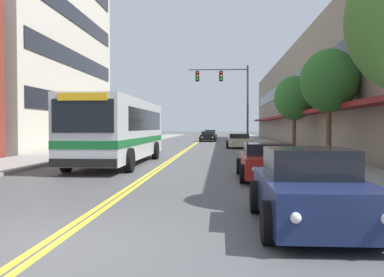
# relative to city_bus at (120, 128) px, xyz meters

# --- Properties ---
(ground_plane) EXTENTS (240.00, 240.00, 0.00)m
(ground_plane) POSITION_rel_city_bus_xyz_m (2.29, 22.50, -1.79)
(ground_plane) COLOR #4C4C4F
(sidewalk_left) EXTENTS (3.94, 106.00, 0.13)m
(sidewalk_left) POSITION_rel_city_bus_xyz_m (-5.18, 22.50, -1.72)
(sidewalk_left) COLOR gray
(sidewalk_left) RESTS_ON ground_plane
(sidewalk_right) EXTENTS (3.94, 106.00, 0.13)m
(sidewalk_right) POSITION_rel_city_bus_xyz_m (9.76, 22.50, -1.72)
(sidewalk_right) COLOR gray
(sidewalk_right) RESTS_ON ground_plane
(centre_line) EXTENTS (0.34, 106.00, 0.01)m
(centre_line) POSITION_rel_city_bus_xyz_m (2.29, 22.50, -1.78)
(centre_line) COLOR yellow
(centre_line) RESTS_ON ground_plane
(office_tower_left) EXTENTS (12.08, 22.13, 22.75)m
(office_tower_left) POSITION_rel_city_bus_xyz_m (-13.39, 15.36, 9.59)
(office_tower_left) COLOR beige
(office_tower_left) RESTS_ON ground_plane
(storefront_row_right) EXTENTS (9.10, 68.00, 9.76)m
(storefront_row_right) POSITION_rel_city_bus_xyz_m (15.96, 22.50, 3.09)
(storefront_row_right) COLOR gray
(storefront_row_right) RESTS_ON ground_plane
(city_bus) EXTENTS (2.93, 11.62, 3.16)m
(city_bus) POSITION_rel_city_bus_xyz_m (0.00, 0.00, 0.00)
(city_bus) COLOR silver
(city_bus) RESTS_ON ground_plane
(car_beige_parked_left_mid) EXTENTS (2.09, 4.49, 1.19)m
(car_beige_parked_left_mid) POSITION_rel_city_bus_xyz_m (-2.12, 10.08, -1.21)
(car_beige_parked_left_mid) COLOR #BCAD89
(car_beige_parked_left_mid) RESTS_ON ground_plane
(car_navy_parked_right_foreground) EXTENTS (2.03, 4.16, 1.46)m
(car_navy_parked_right_foreground) POSITION_rel_city_bus_xyz_m (6.68, -13.11, -1.11)
(car_navy_parked_right_foreground) COLOR #19234C
(car_navy_parked_right_foreground) RESTS_ON ground_plane
(car_champagne_parked_right_mid) EXTENTS (2.21, 4.33, 1.25)m
(car_champagne_parked_right_mid) POSITION_rel_city_bus_xyz_m (6.67, 16.45, -1.19)
(car_champagne_parked_right_mid) COLOR beige
(car_champagne_parked_right_mid) RESTS_ON ground_plane
(car_red_parked_right_far) EXTENTS (2.14, 4.48, 1.26)m
(car_red_parked_right_far) POSITION_rel_city_bus_xyz_m (6.73, -5.70, -1.19)
(car_red_parked_right_far) COLOR maroon
(car_red_parked_right_far) RESTS_ON ground_plane
(car_dark_grey_moving_lead) EXTENTS (1.98, 4.51, 1.38)m
(car_dark_grey_moving_lead) POSITION_rel_city_bus_xyz_m (3.55, 42.27, -1.15)
(car_dark_grey_moving_lead) COLOR #38383D
(car_dark_grey_moving_lead) RESTS_ON ground_plane
(car_black_moving_second) EXTENTS (2.06, 4.72, 1.28)m
(car_black_moving_second) POSITION_rel_city_bus_xyz_m (3.46, 32.80, -1.18)
(car_black_moving_second) COLOR black
(car_black_moving_second) RESTS_ON ground_plane
(traffic_signal_mast) EXTENTS (5.44, 0.38, 7.39)m
(traffic_signal_mast) POSITION_rel_city_bus_xyz_m (5.78, 17.69, 3.42)
(traffic_signal_mast) COLOR #47474C
(traffic_signal_mast) RESTS_ON ground_plane
(street_tree_right_mid) EXTENTS (2.91, 2.91, 5.68)m
(street_tree_right_mid) POSITION_rel_city_bus_xyz_m (10.53, 0.93, 2.40)
(street_tree_right_mid) COLOR brown
(street_tree_right_mid) RESTS_ON sidewalk_right
(street_tree_right_far) EXTENTS (2.98, 2.98, 5.51)m
(street_tree_right_far) POSITION_rel_city_bus_xyz_m (10.50, 11.03, 2.20)
(street_tree_right_far) COLOR brown
(street_tree_right_far) RESTS_ON sidewalk_right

